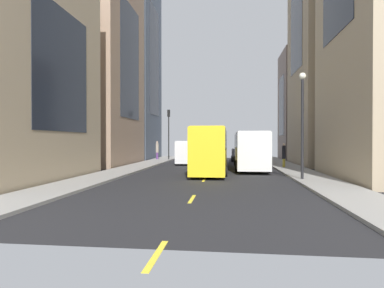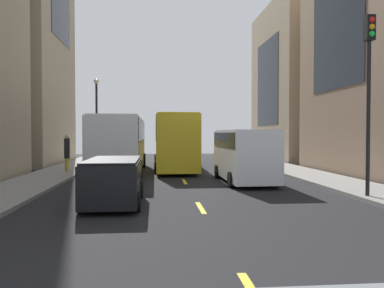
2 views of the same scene
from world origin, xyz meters
name	(u,v)px [view 1 (image 1 of 2)]	position (x,y,z in m)	size (l,w,h in m)	color
ground_plane	(210,170)	(0.00, 0.00, 0.00)	(41.27, 41.27, 0.00)	black
sidewalk_west	(295,170)	(-7.22, 0.00, 0.07)	(2.82, 44.00, 0.15)	gray
sidewalk_east	(131,168)	(7.22, 0.00, 0.07)	(2.82, 44.00, 0.15)	gray
lane_stripe_0	(218,158)	(0.00, -21.00, 0.01)	(0.16, 2.00, 0.01)	yellow
lane_stripe_1	(216,160)	(0.00, -14.00, 0.01)	(0.16, 2.00, 0.01)	yellow
lane_stripe_2	(214,164)	(0.00, -7.00, 0.01)	(0.16, 2.00, 0.01)	yellow
lane_stripe_3	(210,170)	(0.00, 0.00, 0.01)	(0.16, 2.00, 0.01)	yellow
lane_stripe_4	(204,180)	(0.00, 7.00, 0.01)	(0.16, 2.00, 0.01)	yellow
lane_stripe_5	(192,199)	(0.00, 14.00, 0.01)	(0.16, 2.00, 0.01)	yellow
lane_stripe_6	(156,255)	(0.00, 21.00, 0.01)	(0.16, 2.00, 0.01)	yellow
building_west_0	(306,106)	(-12.12, -16.98, 7.38)	(6.64, 7.08, 14.75)	#7A665B
building_east_0	(126,62)	(12.96, -15.98, 13.81)	(8.33, 9.63, 27.62)	#4C5666
building_east_1	(93,63)	(12.98, -4.92, 11.02)	(8.37, 11.33, 22.03)	#937760
building_east_2	(14,71)	(12.15, 8.91, 7.08)	(6.71, 11.86, 14.16)	tan
city_bus_white	(250,147)	(-3.54, -2.05, 2.01)	(2.80, 11.83, 3.35)	silver
streetcar_yellow	(212,146)	(-0.17, 1.07, 2.12)	(2.70, 12.73, 3.59)	yellow
delivery_van_white	(188,150)	(2.91, -7.45, 1.52)	(2.26, 6.16, 2.58)	white
car_black_0	(239,154)	(-2.86, -13.19, 0.92)	(1.89, 4.11, 1.55)	black
pedestrian_waiting_curb	(284,154)	(-6.72, -2.39, 1.33)	(0.33, 0.33, 2.21)	gold
pedestrian_crossing_mid	(157,150)	(7.82, -13.30, 1.40)	(0.40, 0.40, 2.36)	#593372
traffic_light_near_corner	(169,125)	(6.21, -13.02, 4.62)	(0.32, 0.44, 6.50)	black
streetlamp_near	(302,114)	(-6.31, 6.94, 4.34)	(0.44, 0.44, 6.81)	black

